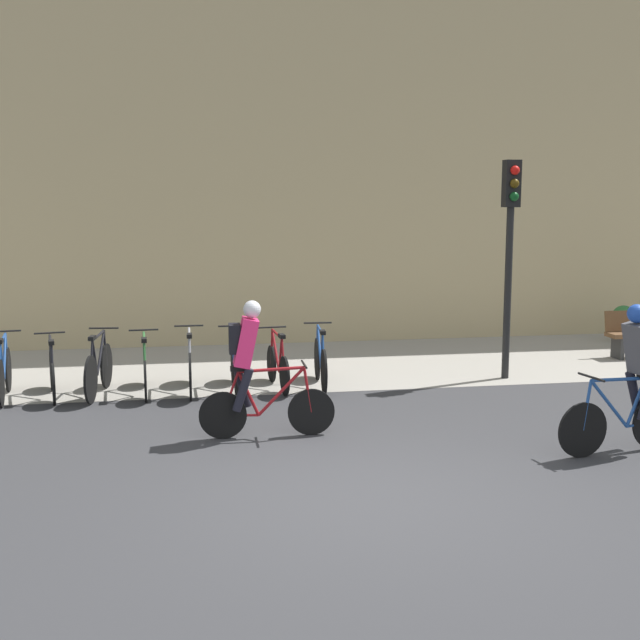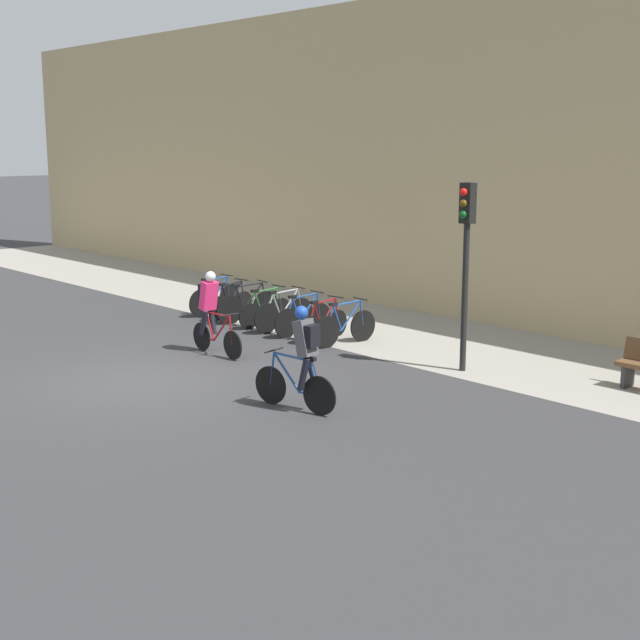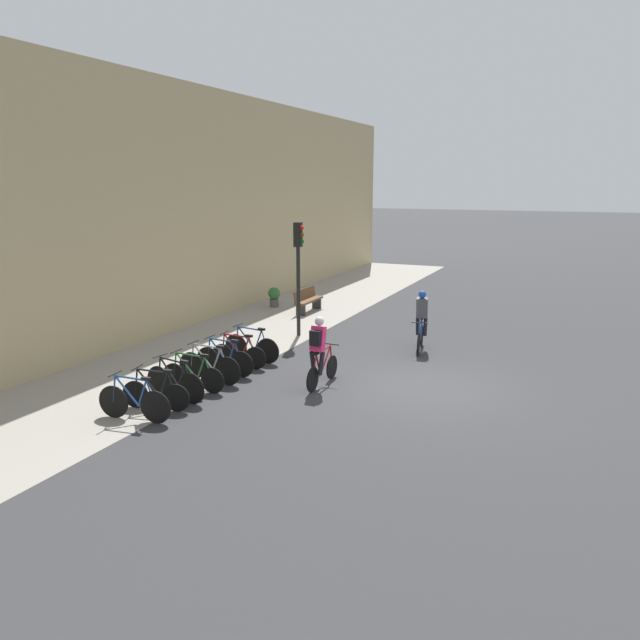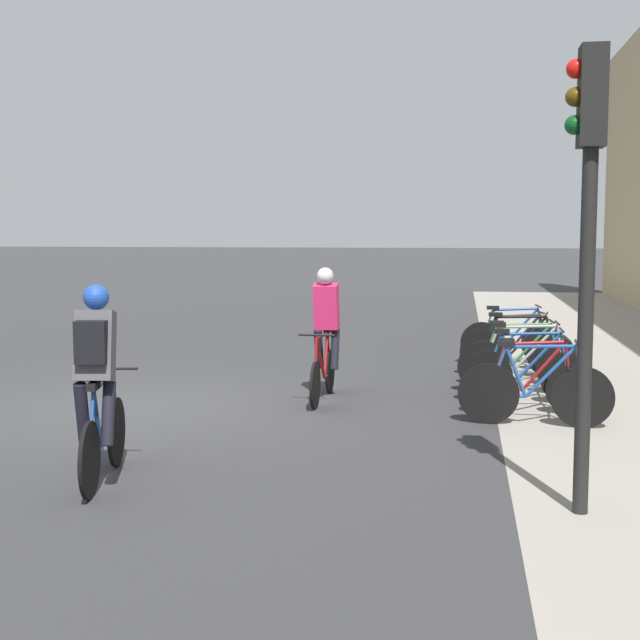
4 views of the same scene
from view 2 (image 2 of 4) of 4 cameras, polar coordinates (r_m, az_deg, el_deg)
name	(u,v)px [view 2 (image 2 of 4)]	position (r m, az deg, el deg)	size (l,w,h in m)	color
ground	(142,381)	(16.87, -11.33, -3.87)	(200.00, 200.00, 0.00)	#333335
kerb_strip	(391,330)	(21.05, 4.54, -0.65)	(44.00, 4.50, 0.01)	gray
building_facade	(464,156)	(22.53, 9.20, 10.30)	(44.00, 0.60, 8.02)	tan
cyclist_pink	(211,309)	(18.68, -7.01, 0.71)	(1.72, 0.46, 1.74)	black
cyclist_grey	(303,355)	(14.50, -1.12, -2.28)	(1.68, 0.54, 1.77)	black
parked_bike_0	(215,298)	(23.07, -6.75, 1.39)	(0.46, 1.70, 0.98)	black
parked_bike_1	(231,303)	(22.53, -5.72, 1.10)	(0.47, 1.57, 0.94)	black
parked_bike_2	(248,305)	(21.99, -4.65, 0.95)	(0.46, 1.72, 0.99)	black
parked_bike_3	(265,310)	(21.46, -3.52, 0.63)	(0.46, 1.67, 0.94)	black
parked_bike_4	(284,313)	(20.93, -2.33, 0.46)	(0.46, 1.77, 0.99)	black
parked_bike_5	(303,318)	(20.42, -1.08, 0.15)	(0.46, 1.69, 0.97)	black
parked_bike_6	(324,323)	(19.93, 0.23, -0.20)	(0.46, 1.57, 0.94)	black
parked_bike_7	(345,326)	(19.43, 1.60, -0.40)	(0.46, 1.75, 0.99)	black
traffic_light_pole	(466,242)	(17.07, 9.33, 4.94)	(0.26, 0.30, 3.62)	black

